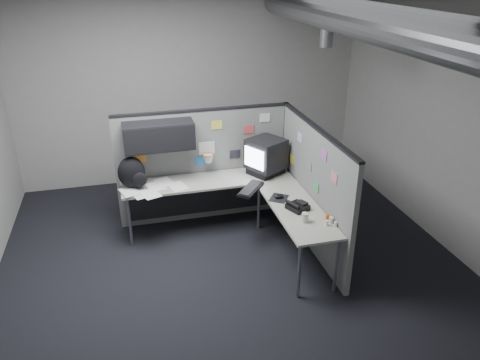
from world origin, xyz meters
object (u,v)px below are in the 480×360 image
object	(u,v)px
desk	(230,195)
backpack	(132,173)
keyboard	(251,189)
phone	(297,206)
monitor	(266,156)

from	to	relation	value
desk	backpack	size ratio (longest dim) A/B	5.39
desk	keyboard	world-z (taller)	keyboard
keyboard	phone	bearing A→B (deg)	-64.51
desk	phone	size ratio (longest dim) A/B	7.90
keyboard	monitor	bearing A→B (deg)	46.89
monitor	phone	size ratio (longest dim) A/B	2.04
backpack	phone	bearing A→B (deg)	-50.43
monitor	keyboard	world-z (taller)	monitor
desk	monitor	size ratio (longest dim) A/B	3.88
keyboard	backpack	size ratio (longest dim) A/B	1.17
desk	backpack	world-z (taller)	backpack
phone	backpack	distance (m)	2.16
monitor	keyboard	size ratio (longest dim) A/B	1.19
keyboard	backpack	world-z (taller)	backpack
monitor	keyboard	distance (m)	0.63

